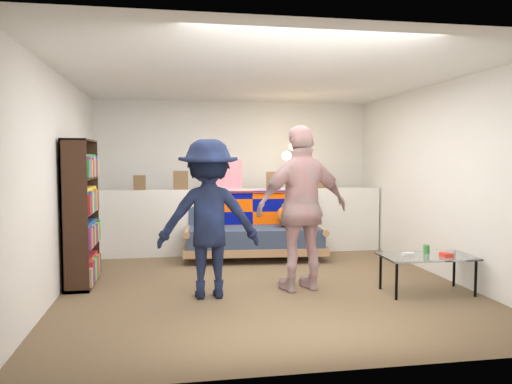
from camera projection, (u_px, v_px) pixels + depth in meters
ground at (262, 283)px, 5.91m from camera, size 5.00×5.00×0.00m
room_shell at (255, 142)px, 6.25m from camera, size 4.60×5.05×2.45m
half_wall_ledge at (240, 221)px, 7.64m from camera, size 4.45×0.15×1.00m
ledge_decor at (226, 178)px, 7.54m from camera, size 2.97×0.02×0.45m
futon_sofa at (255, 231)px, 7.33m from camera, size 2.09×1.12×0.87m
bookshelf at (81, 217)px, 5.77m from camera, size 0.28×0.84×1.69m
coffee_table at (428, 258)px, 5.44m from camera, size 1.00×0.57×0.51m
floor_lamp at (295, 175)px, 7.50m from camera, size 0.39×0.31×1.72m
person_left at (209, 219)px, 5.27m from camera, size 1.09×0.63×1.67m
person_right at (302, 208)px, 5.53m from camera, size 1.15×0.65×1.84m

